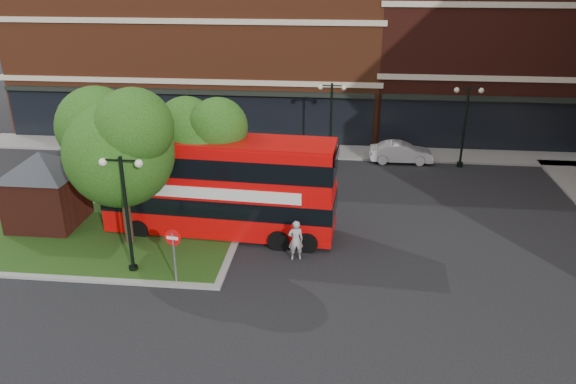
# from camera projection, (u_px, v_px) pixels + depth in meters

# --- Properties ---
(ground) EXTENTS (120.00, 120.00, 0.00)m
(ground) POSITION_uv_depth(u_px,v_px,m) (266.00, 282.00, 22.23)
(ground) COLOR black
(ground) RESTS_ON ground
(pavement_far) EXTENTS (44.00, 3.00, 0.12)m
(pavement_far) POSITION_uv_depth(u_px,v_px,m) (301.00, 150.00, 37.36)
(pavement_far) COLOR slate
(pavement_far) RESTS_ON ground
(terrace_far_left) EXTENTS (26.00, 12.00, 14.00)m
(terrace_far_left) POSITION_uv_depth(u_px,v_px,m) (204.00, 28.00, 42.34)
(terrace_far_left) COLOR brown
(terrace_far_left) RESTS_ON ground
(terrace_far_right) EXTENTS (18.00, 12.00, 16.00)m
(terrace_far_right) POSITION_uv_depth(u_px,v_px,m) (506.00, 17.00, 39.86)
(terrace_far_right) COLOR #471911
(terrace_far_right) RESTS_ON ground
(traffic_island) EXTENTS (12.60, 7.60, 0.15)m
(traffic_island) POSITION_uv_depth(u_px,v_px,m) (103.00, 237.00, 25.72)
(traffic_island) COLOR gray
(traffic_island) RESTS_ON ground
(kiosk) EXTENTS (6.51, 6.51, 3.60)m
(kiosk) POSITION_uv_depth(u_px,v_px,m) (43.00, 181.00, 26.06)
(kiosk) COLOR #471911
(kiosk) RESTS_ON traffic_island
(tree_island_west) EXTENTS (5.40, 4.71, 7.21)m
(tree_island_west) POSITION_uv_depth(u_px,v_px,m) (117.00, 142.00, 23.38)
(tree_island_west) COLOR #2D2116
(tree_island_west) RESTS_ON ground
(tree_island_east) EXTENTS (4.46, 3.90, 6.29)m
(tree_island_east) POSITION_uv_depth(u_px,v_px,m) (203.00, 139.00, 25.59)
(tree_island_east) COLOR #2D2116
(tree_island_east) RESTS_ON ground
(lamp_island) EXTENTS (1.72, 0.36, 5.00)m
(lamp_island) POSITION_uv_depth(u_px,v_px,m) (126.00, 209.00, 21.85)
(lamp_island) COLOR black
(lamp_island) RESTS_ON ground
(lamp_far_left) EXTENTS (1.72, 0.36, 5.00)m
(lamp_far_left) POSITION_uv_depth(u_px,v_px,m) (331.00, 119.00, 34.27)
(lamp_far_left) COLOR black
(lamp_far_left) RESTS_ON ground
(lamp_far_right) EXTENTS (1.72, 0.36, 5.00)m
(lamp_far_right) POSITION_uv_depth(u_px,v_px,m) (465.00, 122.00, 33.50)
(lamp_far_right) COLOR black
(lamp_far_right) RESTS_ON ground
(bus) EXTENTS (10.63, 3.05, 4.01)m
(bus) POSITION_uv_depth(u_px,v_px,m) (219.00, 180.00, 25.26)
(bus) COLOR red
(bus) RESTS_ON ground
(woman) EXTENTS (0.74, 0.58, 1.79)m
(woman) POSITION_uv_depth(u_px,v_px,m) (296.00, 240.00, 23.63)
(woman) COLOR #9B9A9D
(woman) RESTS_ON ground
(car_silver) EXTENTS (4.15, 1.94, 1.37)m
(car_silver) POSITION_uv_depth(u_px,v_px,m) (281.00, 150.00, 35.38)
(car_silver) COLOR silver
(car_silver) RESTS_ON ground
(car_white) EXTENTS (3.92, 1.44, 1.28)m
(car_white) POSITION_uv_depth(u_px,v_px,m) (401.00, 152.00, 35.12)
(car_white) COLOR white
(car_white) RESTS_ON ground
(no_entry_sign) EXTENTS (0.66, 0.14, 2.38)m
(no_entry_sign) POSITION_uv_depth(u_px,v_px,m) (173.00, 246.00, 21.45)
(no_entry_sign) COLOR slate
(no_entry_sign) RESTS_ON ground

